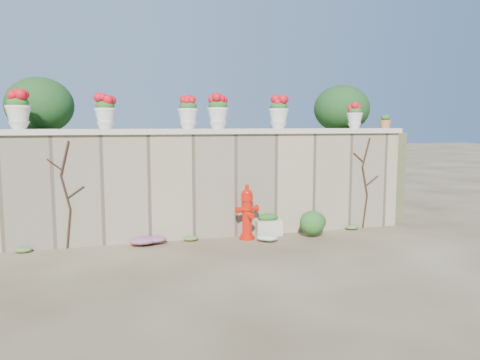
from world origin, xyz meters
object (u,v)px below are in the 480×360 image
object	(u,v)px
urn_pot_0	(18,110)
terracotta_pot	(385,122)
planter_box	(268,225)
fire_hydrant	(247,212)

from	to	relation	value
urn_pot_0	terracotta_pot	world-z (taller)	urn_pot_0
urn_pot_0	planter_box	bearing A→B (deg)	-3.21
fire_hydrant	terracotta_pot	size ratio (longest dim) A/B	3.70
planter_box	urn_pot_0	distance (m)	4.99
planter_box	urn_pot_0	xyz separation A→B (m)	(-4.46, 0.25, 2.22)
urn_pot_0	terracotta_pot	bearing A→B (deg)	-0.00
fire_hydrant	planter_box	distance (m)	0.63
fire_hydrant	urn_pot_0	bearing A→B (deg)	159.62
fire_hydrant	planter_box	world-z (taller)	fire_hydrant
fire_hydrant	urn_pot_0	size ratio (longest dim) A/B	1.62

